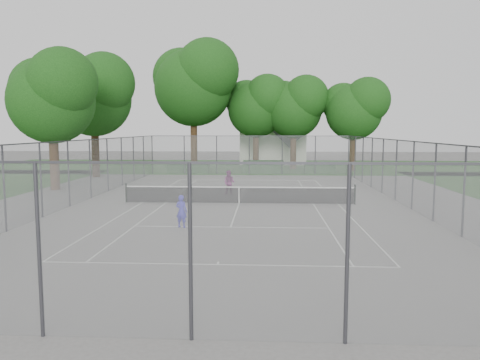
{
  "coord_description": "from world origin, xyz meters",
  "views": [
    {
      "loc": [
        1.43,
        -25.75,
        4.14
      ],
      "look_at": [
        0.0,
        1.0,
        1.2
      ],
      "focal_mm": 35.0,
      "sensor_mm": 36.0,
      "label": 1
    }
  ],
  "objects_px": {
    "tennis_net": "(239,194)",
    "woman_player": "(229,183)",
    "girl_player": "(181,211)",
    "house": "(273,132)"
  },
  "relations": [
    {
      "from": "girl_player",
      "to": "house",
      "type": "bearing_deg",
      "value": -79.43
    },
    {
      "from": "tennis_net",
      "to": "woman_player",
      "type": "bearing_deg",
      "value": 103.34
    },
    {
      "from": "tennis_net",
      "to": "house",
      "type": "height_order",
      "value": "house"
    },
    {
      "from": "tennis_net",
      "to": "girl_player",
      "type": "xyz_separation_m",
      "value": [
        -2.07,
        -6.52,
        0.18
      ]
    },
    {
      "from": "woman_player",
      "to": "girl_player",
      "type": "bearing_deg",
      "value": -78.72
    },
    {
      "from": "girl_player",
      "to": "woman_player",
      "type": "distance_m",
      "value": 10.03
    },
    {
      "from": "tennis_net",
      "to": "girl_player",
      "type": "height_order",
      "value": "girl_player"
    },
    {
      "from": "tennis_net",
      "to": "woman_player",
      "type": "height_order",
      "value": "woman_player"
    },
    {
      "from": "tennis_net",
      "to": "girl_player",
      "type": "bearing_deg",
      "value": -107.59
    },
    {
      "from": "woman_player",
      "to": "house",
      "type": "bearing_deg",
      "value": 101.83
    }
  ]
}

